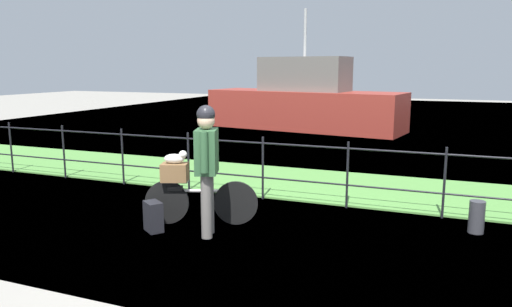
% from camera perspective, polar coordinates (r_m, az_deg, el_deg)
% --- Properties ---
extents(ground_plane, '(60.00, 60.00, 0.00)m').
position_cam_1_polar(ground_plane, '(6.01, 0.12, -10.75)').
color(ground_plane, gray).
extents(grass_strip, '(27.00, 2.40, 0.03)m').
position_cam_1_polar(grass_strip, '(8.97, 7.84, -3.67)').
color(grass_strip, '#569342').
rests_on(grass_strip, ground).
extents(harbor_water, '(30.00, 30.00, 0.00)m').
position_cam_1_polar(harbor_water, '(18.57, 15.28, 3.16)').
color(harbor_water, slate).
rests_on(harbor_water, ground).
extents(iron_fence, '(18.04, 0.04, 1.04)m').
position_cam_1_polar(iron_fence, '(7.66, 5.65, -1.57)').
color(iron_fence, black).
rests_on(iron_fence, ground).
extents(bicycle_main, '(1.49, 0.57, 0.61)m').
position_cam_1_polar(bicycle_main, '(6.73, -6.63, -5.61)').
color(bicycle_main, black).
rests_on(bicycle_main, ground).
extents(wooden_crate, '(0.42, 0.36, 0.25)m').
position_cam_1_polar(wooden_crate, '(6.69, -9.56, -2.19)').
color(wooden_crate, brown).
rests_on(wooden_crate, bicycle_main).
extents(terrier_dog, '(0.32, 0.23, 0.18)m').
position_cam_1_polar(terrier_dog, '(6.65, -9.40, -0.50)').
color(terrier_dog, silver).
rests_on(terrier_dog, wooden_crate).
extents(cyclist_person, '(0.38, 0.51, 1.68)m').
position_cam_1_polar(cyclist_person, '(6.12, -5.83, -0.65)').
color(cyclist_person, slate).
rests_on(cyclist_person, ground).
extents(backpack_on_paving, '(0.33, 0.31, 0.40)m').
position_cam_1_polar(backpack_on_paving, '(6.58, -12.01, -7.27)').
color(backpack_on_paving, black).
rests_on(backpack_on_paving, ground).
extents(mooring_bollard, '(0.20, 0.20, 0.43)m').
position_cam_1_polar(mooring_bollard, '(6.99, 24.56, -6.81)').
color(mooring_bollard, '#38383D').
rests_on(mooring_bollard, ground).
extents(moored_boat_near, '(7.06, 3.02, 4.09)m').
position_cam_1_polar(moored_boat_near, '(16.99, 5.67, 6.00)').
color(moored_boat_near, '#9E3328').
rests_on(moored_boat_near, ground).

